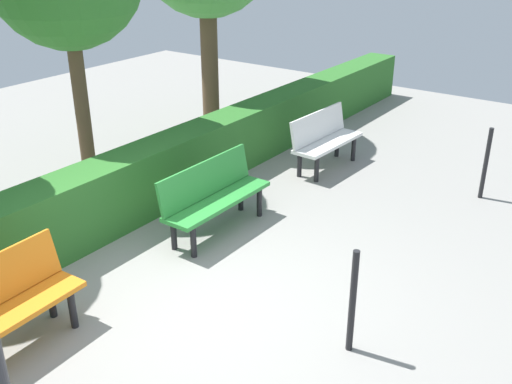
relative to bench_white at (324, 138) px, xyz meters
name	(u,v)px	position (x,y,z in m)	size (l,w,h in m)	color
ground_plane	(201,303)	(3.84, 0.80, -0.48)	(18.29, 18.29, 0.00)	gray
bench_white	(324,138)	(0.00, 0.00, 0.00)	(1.39, 0.52, 0.86)	white
bench_green	(213,194)	(2.56, -0.07, 0.00)	(1.57, 0.47, 0.86)	#2D8C38
bench_orange	(2,304)	(5.34, -0.12, 0.00)	(1.38, 0.52, 0.86)	orange
hedge_row	(147,179)	(2.61, -1.14, -0.05)	(14.29, 0.56, 0.86)	#2D6B28
railing_post_near	(486,164)	(-0.29, 2.31, 0.02)	(0.06, 0.06, 1.00)	black
railing_post_mid	(353,302)	(3.60, 2.31, 0.02)	(0.06, 0.06, 1.00)	black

